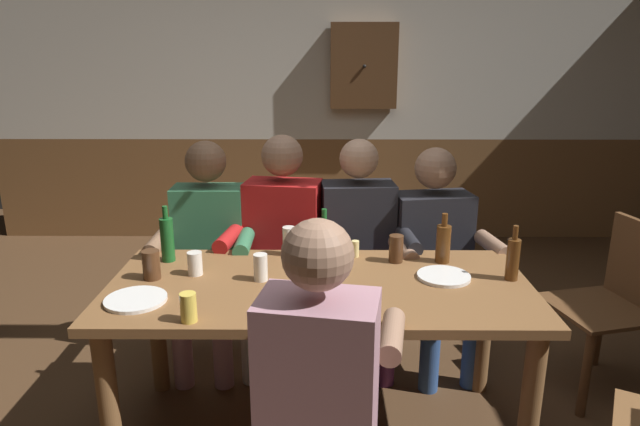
# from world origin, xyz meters

# --- Properties ---
(ground_plane) EXTENTS (7.06, 7.06, 0.00)m
(ground_plane) POSITION_xyz_m (0.00, 0.00, 0.00)
(ground_plane) COLOR #4C331E
(back_wall_upper) EXTENTS (5.88, 0.12, 1.60)m
(back_wall_upper) POSITION_xyz_m (0.00, 2.69, 1.71)
(back_wall_upper) COLOR beige
(back_wall_wainscot) EXTENTS (5.88, 0.12, 0.91)m
(back_wall_wainscot) POSITION_xyz_m (0.00, 2.69, 0.45)
(back_wall_wainscot) COLOR brown
(back_wall_wainscot) RESTS_ON ground_plane
(dining_table) EXTENTS (1.80, 0.82, 0.73)m
(dining_table) POSITION_xyz_m (0.00, -0.13, 0.63)
(dining_table) COLOR brown
(dining_table) RESTS_ON ground_plane
(person_0) EXTENTS (0.52, 0.51, 1.23)m
(person_0) POSITION_xyz_m (-0.61, 0.50, 0.67)
(person_0) COLOR #33724C
(person_0) RESTS_ON ground_plane
(person_1) EXTENTS (0.57, 0.58, 1.26)m
(person_1) POSITION_xyz_m (-0.21, 0.52, 0.70)
(person_1) COLOR #AD1919
(person_1) RESTS_ON ground_plane
(person_2) EXTENTS (0.55, 0.54, 1.24)m
(person_2) POSITION_xyz_m (0.21, 0.51, 0.68)
(person_2) COLOR black
(person_2) RESTS_ON ground_plane
(person_3) EXTENTS (0.59, 0.58, 1.19)m
(person_3) POSITION_xyz_m (0.62, 0.50, 0.66)
(person_3) COLOR black
(person_3) RESTS_ON ground_plane
(person_4) EXTENTS (0.54, 0.58, 1.23)m
(person_4) POSITION_xyz_m (0.01, -0.77, 0.68)
(person_4) COLOR #B78493
(person_4) RESTS_ON ground_plane
(chair_empty_near_right) EXTENTS (0.53, 0.53, 0.88)m
(chair_empty_near_right) POSITION_xyz_m (1.47, 0.24, 0.48)
(chair_empty_near_right) COLOR brown
(chair_empty_near_right) RESTS_ON ground_plane
(table_candle) EXTENTS (0.04, 0.04, 0.08)m
(table_candle) POSITION_xyz_m (0.17, 0.19, 0.77)
(table_candle) COLOR #F9E08C
(table_candle) RESTS_ON dining_table
(condiment_caddy) EXTENTS (0.14, 0.10, 0.05)m
(condiment_caddy) POSITION_xyz_m (-0.00, -0.01, 0.76)
(condiment_caddy) COLOR #B2B7BC
(condiment_caddy) RESTS_ON dining_table
(plate_0) EXTENTS (0.24, 0.24, 0.01)m
(plate_0) POSITION_xyz_m (-0.73, -0.31, 0.74)
(plate_0) COLOR white
(plate_0) RESTS_ON dining_table
(plate_1) EXTENTS (0.23, 0.23, 0.01)m
(plate_1) POSITION_xyz_m (0.54, -0.07, 0.74)
(plate_1) COLOR white
(plate_1) RESTS_ON dining_table
(bottle_0) EXTENTS (0.05, 0.05, 0.24)m
(bottle_0) POSITION_xyz_m (0.02, 0.17, 0.82)
(bottle_0) COLOR #195923
(bottle_0) RESTS_ON dining_table
(bottle_1) EXTENTS (0.06, 0.06, 0.27)m
(bottle_1) POSITION_xyz_m (-0.71, 0.13, 0.84)
(bottle_1) COLOR #195923
(bottle_1) RESTS_ON dining_table
(bottle_2) EXTENTS (0.06, 0.06, 0.24)m
(bottle_2) POSITION_xyz_m (0.83, -0.08, 0.83)
(bottle_2) COLOR #593314
(bottle_2) RESTS_ON dining_table
(bottle_3) EXTENTS (0.07, 0.07, 0.24)m
(bottle_3) POSITION_xyz_m (0.57, 0.13, 0.83)
(bottle_3) COLOR #593314
(bottle_3) RESTS_ON dining_table
(pint_glass_0) EXTENTS (0.07, 0.07, 0.13)m
(pint_glass_0) POSITION_xyz_m (0.35, 0.13, 0.80)
(pint_glass_0) COLOR #4C2D19
(pint_glass_0) RESTS_ON dining_table
(pint_glass_1) EXTENTS (0.06, 0.06, 0.12)m
(pint_glass_1) POSITION_xyz_m (-0.25, -0.09, 0.79)
(pint_glass_1) COLOR white
(pint_glass_1) RESTS_ON dining_table
(pint_glass_2) EXTENTS (0.06, 0.06, 0.14)m
(pint_glass_2) POSITION_xyz_m (-0.15, 0.22, 0.80)
(pint_glass_2) COLOR white
(pint_glass_2) RESTS_ON dining_table
(pint_glass_3) EXTENTS (0.06, 0.06, 0.11)m
(pint_glass_3) POSITION_xyz_m (-0.48, -0.47, 0.79)
(pint_glass_3) COLOR #E5C64C
(pint_glass_3) RESTS_ON dining_table
(pint_glass_4) EXTENTS (0.06, 0.06, 0.10)m
(pint_glass_4) POSITION_xyz_m (-0.55, -0.03, 0.78)
(pint_glass_4) COLOR white
(pint_glass_4) RESTS_ON dining_table
(pint_glass_5) EXTENTS (0.06, 0.06, 0.11)m
(pint_glass_5) POSITION_xyz_m (-0.03, -0.31, 0.79)
(pint_glass_5) COLOR white
(pint_glass_5) RESTS_ON dining_table
(pint_glass_6) EXTENTS (0.08, 0.08, 0.13)m
(pint_glass_6) POSITION_xyz_m (-0.73, -0.08, 0.80)
(pint_glass_6) COLOR #4C2D19
(pint_glass_6) RESTS_ON dining_table
(wall_dart_cabinet) EXTENTS (0.56, 0.15, 0.70)m
(wall_dart_cabinet) POSITION_xyz_m (0.35, 2.56, 1.54)
(wall_dart_cabinet) COLOR brown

